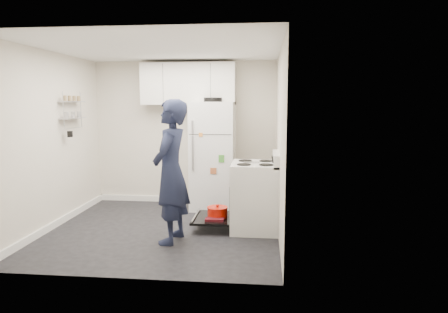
# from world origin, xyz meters

# --- Properties ---
(room) EXTENTS (3.21, 3.21, 2.51)m
(room) POSITION_xyz_m (-0.03, 0.03, 1.21)
(room) COLOR black
(room) RESTS_ON ground
(electric_range) EXTENTS (0.66, 0.76, 1.10)m
(electric_range) POSITION_xyz_m (1.26, 0.15, 0.47)
(electric_range) COLOR silver
(electric_range) RESTS_ON ground
(open_oven_door) EXTENTS (0.55, 0.70, 0.23)m
(open_oven_door) POSITION_xyz_m (0.71, 0.14, 0.19)
(open_oven_door) COLOR black
(open_oven_door) RESTS_ON ground
(refrigerator) EXTENTS (0.72, 0.74, 1.87)m
(refrigerator) POSITION_xyz_m (0.54, 1.25, 0.91)
(refrigerator) COLOR white
(refrigerator) RESTS_ON ground
(upper_cabinets) EXTENTS (1.60, 0.33, 0.70)m
(upper_cabinets) POSITION_xyz_m (0.10, 1.43, 2.10)
(upper_cabinets) COLOR silver
(upper_cabinets) RESTS_ON room
(wall_shelf_rack) EXTENTS (0.14, 0.60, 0.61)m
(wall_shelf_rack) POSITION_xyz_m (-1.52, 0.49, 1.68)
(wall_shelf_rack) COLOR #B2B2B7
(wall_shelf_rack) RESTS_ON room
(person) EXTENTS (0.51, 0.71, 1.83)m
(person) POSITION_xyz_m (0.22, -0.46, 0.91)
(person) COLOR #181D36
(person) RESTS_ON ground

